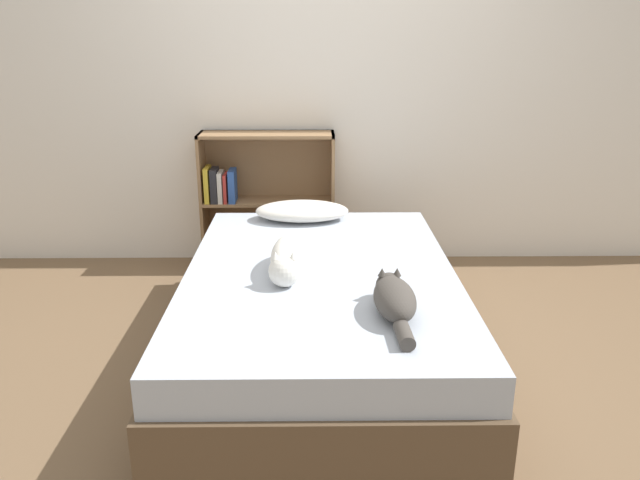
{
  "coord_description": "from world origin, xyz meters",
  "views": [
    {
      "loc": [
        -0.03,
        -2.74,
        1.56
      ],
      "look_at": [
        0.0,
        0.15,
        0.57
      ],
      "focal_mm": 35.0,
      "sensor_mm": 36.0,
      "label": 1
    }
  ],
  "objects_px": {
    "pillow": "(302,211)",
    "bed": "(320,315)",
    "cat_dark": "(394,298)",
    "cat_light": "(287,258)",
    "bookshelf": "(263,197)"
  },
  "relations": [
    {
      "from": "bed",
      "to": "cat_dark",
      "type": "distance_m",
      "value": 0.63
    },
    {
      "from": "bed",
      "to": "cat_dark",
      "type": "relative_size",
      "value": 3.86
    },
    {
      "from": "cat_light",
      "to": "cat_dark",
      "type": "distance_m",
      "value": 0.62
    },
    {
      "from": "bookshelf",
      "to": "cat_light",
      "type": "bearing_deg",
      "value": -80.81
    },
    {
      "from": "cat_dark",
      "to": "bookshelf",
      "type": "height_order",
      "value": "bookshelf"
    },
    {
      "from": "bed",
      "to": "pillow",
      "type": "bearing_deg",
      "value": 96.99
    },
    {
      "from": "bed",
      "to": "cat_dark",
      "type": "xyz_separation_m",
      "value": [
        0.29,
        -0.47,
        0.3
      ]
    },
    {
      "from": "cat_dark",
      "to": "bed",
      "type": "bearing_deg",
      "value": 29.71
    },
    {
      "from": "cat_light",
      "to": "bookshelf",
      "type": "distance_m",
      "value": 1.38
    },
    {
      "from": "pillow",
      "to": "bed",
      "type": "bearing_deg",
      "value": -83.01
    },
    {
      "from": "bed",
      "to": "cat_dark",
      "type": "bearing_deg",
      "value": -58.43
    },
    {
      "from": "bed",
      "to": "bookshelf",
      "type": "relative_size",
      "value": 2.18
    },
    {
      "from": "cat_light",
      "to": "cat_dark",
      "type": "relative_size",
      "value": 1.22
    },
    {
      "from": "cat_light",
      "to": "bed",
      "type": "bearing_deg",
      "value": 106.29
    },
    {
      "from": "cat_light",
      "to": "bookshelf",
      "type": "xyz_separation_m",
      "value": [
        -0.22,
        1.36,
        -0.07
      ]
    }
  ]
}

